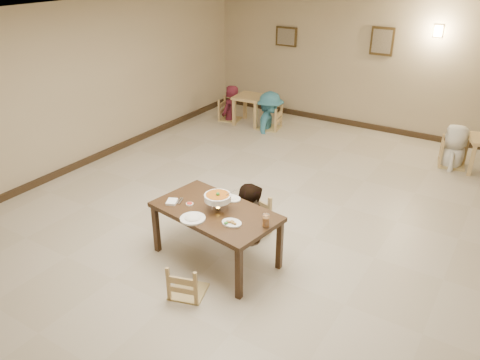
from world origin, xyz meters
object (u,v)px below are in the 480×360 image
Objects in this scene: main_table at (216,215)px; bg_chair_rl at (456,141)px; main_diner at (248,184)px; bg_diner_a at (230,85)px; chair_near at (187,263)px; bg_table_left at (250,101)px; bg_diner_c at (460,125)px; drink_glass at (266,221)px; bg_diner_b at (270,92)px; bg_chair_ll at (230,100)px; curry_warmer at (218,198)px; chair_far at (248,200)px; bg_chair_lr at (270,107)px.

bg_chair_rl reaches higher than main_table.
main_diner is 5.21m from bg_diner_a.
main_diner is (-0.06, 1.49, 0.39)m from chair_near.
bg_table_left is 4.58m from bg_diner_c.
bg_table_left is at bearing 122.88° from drink_glass.
bg_chair_ll is at bearing 69.95° from bg_diner_b.
bg_diner_a is 1.04× the size of bg_diner_c.
drink_glass is 5.13m from bg_diner_c.
bg_table_left is 0.42× the size of bg_diner_b.
bg_diner_a is at bearing 79.08° from bg_chair_rl.
curry_warmer is at bearing 81.99° from main_diner.
main_diner reaches higher than chair_near.
chair_far reaches higher than drink_glass.
chair_near is at bearing 10.27° from bg_chair_lr.
curry_warmer is 5.26m from bg_diner_b.
bg_chair_ll is at bearing 141.85° from chair_far.
drink_glass is at bearing 32.83° from bg_diner_a.
curry_warmer is 0.23× the size of bg_diner_c.
chair_far is at bearing -173.25° from bg_diner_b.
bg_chair_rl is (2.09, 4.15, -0.03)m from chair_far.
chair_near is 0.86× the size of bg_chair_rl.
main_diner is 4.70m from bg_chair_rl.
main_diner is 4.29× the size of curry_warmer.
chair_far is 4.54m from bg_chair_lr.
bg_diner_c is (4.01, 0.04, -0.04)m from bg_diner_b.
curry_warmer is 5.37m from bg_chair_rl.
bg_chair_lr reaches higher than main_table.
bg_chair_lr is (-1.95, 4.18, -0.32)m from main_diner.
bg_chair_rl is 5.14m from bg_diner_a.
main_table is 1.61× the size of chair_far.
main_table is 5.54m from bg_table_left.
bg_diner_a is 0.99× the size of bg_diner_b.
bg_diner_a is (0.00, 0.00, 0.36)m from bg_chair_ll.
bg_chair_lr is 0.59× the size of bg_diner_b.
bg_table_left is 0.72× the size of bg_chair_rl.
bg_diner_c reaches higher than bg_table_left.
curry_warmer is 5.81m from bg_chair_ll.
bg_chair_rl is (2.11, 4.94, -0.17)m from main_table.
drink_glass is 0.10× the size of bg_diner_c.
chair_far reaches higher than chair_near.
curry_warmer is (-0.01, -0.72, 0.11)m from main_diner.
bg_chair_rl is at bearing 85.56° from bg_diner_a.
bg_diner_a is (-1.12, 0.03, 0.35)m from bg_chair_lr.
curry_warmer is at bearing -101.98° from chair_near.
bg_diner_a is (-3.02, 4.94, 0.18)m from main_table.
curry_warmer reaches higher than main_table.
chair_near is 1.19× the size of bg_table_left.
main_diner is (0.04, 0.73, 0.15)m from main_table.
bg_chair_rl is at bearing 81.25° from bg_chair_lr.
bg_table_left is 0.73× the size of bg_chair_ll.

